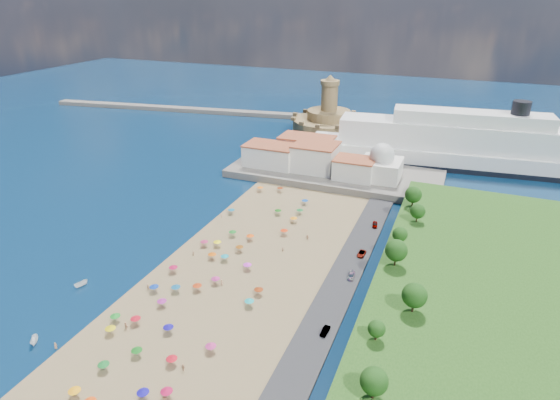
% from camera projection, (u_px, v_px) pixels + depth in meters
% --- Properties ---
extents(ground, '(700.00, 700.00, 0.00)m').
position_uv_depth(ground, '(238.00, 252.00, 144.19)').
color(ground, '#071938').
rests_on(ground, ground).
extents(terrace, '(90.00, 36.00, 3.00)m').
position_uv_depth(terrace, '(334.00, 174.00, 201.99)').
color(terrace, '#59544C').
rests_on(terrace, ground).
extents(jetty, '(18.00, 70.00, 2.40)m').
position_uv_depth(jetty, '(311.00, 146.00, 239.22)').
color(jetty, '#59544C').
rests_on(jetty, ground).
extents(breakwater, '(199.03, 34.77, 2.60)m').
position_uv_depth(breakwater, '(193.00, 110.00, 310.56)').
color(breakwater, '#59544C').
rests_on(breakwater, ground).
extents(waterfront_buildings, '(57.00, 29.00, 11.00)m').
position_uv_depth(waterfront_buildings, '(306.00, 156.00, 204.35)').
color(waterfront_buildings, silver).
rests_on(waterfront_buildings, terrace).
extents(domed_building, '(16.00, 16.00, 15.00)m').
position_uv_depth(domed_building, '(381.00, 165.00, 190.44)').
color(domed_building, silver).
rests_on(domed_building, terrace).
extents(fortress, '(40.00, 40.00, 32.40)m').
position_uv_depth(fortress, '(328.00, 121.00, 262.37)').
color(fortress, olive).
rests_on(fortress, ground).
extents(cruise_ship, '(144.51, 35.74, 31.26)m').
position_uv_depth(cruise_ship, '(467.00, 147.00, 210.60)').
color(cruise_ship, black).
rests_on(cruise_ship, ground).
extents(beach_parasols, '(31.75, 114.61, 2.20)m').
position_uv_depth(beach_parasols, '(213.00, 270.00, 131.16)').
color(beach_parasols, gray).
rests_on(beach_parasols, beach).
extents(beachgoers, '(37.40, 73.36, 1.89)m').
position_uv_depth(beachgoers, '(207.00, 275.00, 130.67)').
color(beachgoers, tan).
rests_on(beachgoers, beach).
extents(moored_boats, '(9.69, 25.66, 1.51)m').
position_uv_depth(moored_boats, '(60.00, 309.00, 117.23)').
color(moored_boats, white).
rests_on(moored_boats, ground).
extents(parked_cars, '(2.37, 62.45, 1.43)m').
position_uv_depth(parked_cars, '(358.00, 260.00, 137.36)').
color(parked_cars, gray).
rests_on(parked_cars, promenade).
extents(hillside_trees, '(13.51, 103.79, 7.65)m').
position_uv_depth(hillside_trees, '(398.00, 267.00, 117.62)').
color(hillside_trees, '#382314').
rests_on(hillside_trees, hillside).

